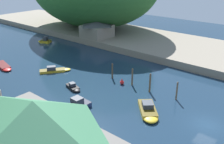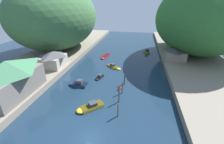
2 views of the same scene
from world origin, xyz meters
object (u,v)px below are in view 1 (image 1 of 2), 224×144
Objects in this scene: boat_yellow_tender at (44,41)px; channel_buoy_near at (122,82)px; boat_mid_channel at (55,70)px; boat_small_dinghy at (74,107)px; boat_cabin_cruiser at (74,87)px; boat_near_quay at (148,111)px; waterfront_building at (38,142)px; right_bank_cottage at (97,29)px; boat_far_right_bank at (4,66)px.

boat_yellow_tender is 3.53× the size of channel_buoy_near.
boat_small_dinghy is (-7.27, -13.54, 0.18)m from boat_mid_channel.
boat_cabin_cruiser is 13.64m from boat_near_quay.
waterfront_building is 2.87× the size of boat_small_dinghy.
boat_mid_channel is 1.13× the size of boat_small_dinghy.
boat_yellow_tender is (29.63, 40.83, -5.13)m from waterfront_building.
boat_near_quay reaches higher than boat_cabin_cruiser.
boat_small_dinghy reaches higher than boat_mid_channel.
waterfront_building is 24.48m from channel_buoy_near.
right_bank_cottage is 6.91× the size of channel_buoy_near.
right_bank_cottage is at bearing 37.58° from waterfront_building.
boat_small_dinghy is at bearing -6.91° from boat_near_quay.
right_bank_cottage is 1.13× the size of boat_far_right_bank.
boat_far_right_bank is 24.86m from channel_buoy_near.
boat_yellow_tender is 0.76× the size of boat_small_dinghy.
boat_small_dinghy is at bearing -142.29° from right_bank_cottage.
waterfront_building is 21.45m from boat_cabin_cruiser.
boat_near_quay reaches higher than boat_far_right_bank.
boat_yellow_tender is at bearing -26.17° from boat_small_dinghy.
boat_small_dinghy reaches higher than boat_yellow_tender.
right_bank_cottage reaches higher than boat_near_quay.
right_bank_cottage is 1.31× the size of boat_near_quay.
boat_mid_channel is at bearing 50.03° from waterfront_building.
waterfront_building reaches higher than boat_small_dinghy.
boat_yellow_tender is at bearing 54.03° from waterfront_building.
boat_cabin_cruiser is 0.56× the size of boat_far_right_bank.
boat_near_quay is 0.86× the size of boat_far_right_bank.
boat_yellow_tender is 33.04m from channel_buoy_near.
boat_near_quay is 31.90m from boat_far_right_bank.
boat_far_right_bank is 6.14× the size of channel_buoy_near.
boat_mid_channel is at bearing -24.76° from boat_small_dinghy.
boat_small_dinghy reaches higher than boat_cabin_cruiser.
boat_small_dinghy is at bearing -179.84° from channel_buoy_near.
boat_yellow_tender is 37.11m from boat_small_dinghy.
boat_far_right_bank is at bearing -114.48° from boat_mid_channel.
boat_small_dinghy is (-4.41, -5.07, 0.21)m from boat_cabin_cruiser.
channel_buoy_near is at bearing 51.89° from boat_mid_channel.
right_bank_cottage is at bearing -129.00° from boat_cabin_cruiser.
boat_near_quay is 1.14× the size of boat_small_dinghy.
right_bank_cottage is at bearing 147.22° from boat_mid_channel.
boat_cabin_cruiser is 3.45× the size of channel_buoy_near.
boat_cabin_cruiser is at bearing -37.52° from boat_small_dinghy.
boat_near_quay is (-1.27, -22.03, 0.07)m from boat_mid_channel.
boat_small_dinghy is (-6.01, 8.48, 0.11)m from boat_near_quay.
boat_mid_channel reaches higher than boat_cabin_cruiser.
boat_mid_channel is (-20.24, -7.73, -3.36)m from right_bank_cottage.
waterfront_building is at bearing -152.74° from boat_yellow_tender.
boat_near_quay is at bearing 0.32° from waterfront_building.
channel_buoy_near is (22.31, 8.61, -5.21)m from waterfront_building.
boat_yellow_tender reaches higher than boat_mid_channel.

